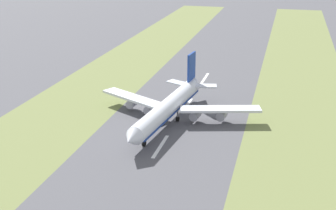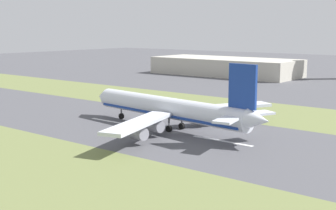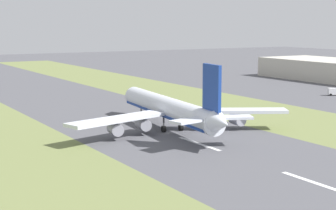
# 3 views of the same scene
# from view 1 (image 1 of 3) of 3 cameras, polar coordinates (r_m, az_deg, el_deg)

# --- Properties ---
(ground_plane) EXTENTS (800.00, 800.00, 0.00)m
(ground_plane) POSITION_cam_1_polar(r_m,az_deg,el_deg) (172.77, 1.18, -1.84)
(ground_plane) COLOR #4C4C51
(grass_median_west) EXTENTS (40.00, 600.00, 0.01)m
(grass_median_west) POSITION_cam_1_polar(r_m,az_deg,el_deg) (168.99, 16.21, -3.18)
(grass_median_west) COLOR olive
(grass_median_west) RESTS_ON ground
(grass_median_east) EXTENTS (40.00, 600.00, 0.01)m
(grass_median_east) POSITION_cam_1_polar(r_m,az_deg,el_deg) (187.60, -12.32, -0.52)
(grass_median_east) COLOR olive
(grass_median_east) RESTS_ON ground
(centreline_dash_near) EXTENTS (1.20, 18.00, 0.01)m
(centreline_dash_near) POSITION_cam_1_polar(r_m,az_deg,el_deg) (224.83, 4.51, 3.28)
(centreline_dash_near) COLOR silver
(centreline_dash_near) RESTS_ON ground
(centreline_dash_mid) EXTENTS (1.20, 18.00, 0.01)m
(centreline_dash_mid) POSITION_cam_1_polar(r_m,az_deg,el_deg) (187.49, 2.32, -0.08)
(centreline_dash_mid) COLOR silver
(centreline_dash_mid) RESTS_ON ground
(centreline_dash_far) EXTENTS (1.20, 18.00, 0.01)m
(centreline_dash_far) POSITION_cam_1_polar(r_m,az_deg,el_deg) (151.51, -0.93, -5.06)
(centreline_dash_far) COLOR silver
(centreline_dash_far) RESTS_ON ground
(airplane_main_jet) EXTENTS (63.69, 67.18, 20.20)m
(airplane_main_jet) POSITION_cam_1_polar(r_m,az_deg,el_deg) (169.38, 0.23, -0.11)
(airplane_main_jet) COLOR silver
(airplane_main_jet) RESTS_ON ground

